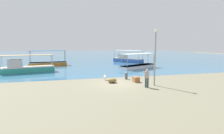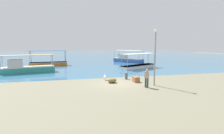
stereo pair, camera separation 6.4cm
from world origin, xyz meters
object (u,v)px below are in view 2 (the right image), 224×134
object	(u,v)px
fishing_boat_outer	(49,63)
lamp_post	(155,54)
fishing_boat_far_left	(127,59)
pelican	(105,77)
fisherman_standing	(147,78)
cargo_crate	(136,79)
mooring_bollard	(126,76)
net_pile	(112,80)
fishing_boat_near_left	(139,65)
fishing_boat_near_right	(26,67)

from	to	relation	value
fishing_boat_outer	lamp_post	size ratio (longest dim) A/B	1.28
fishing_boat_far_left	pelican	xyz separation A→B (m)	(-8.75, -18.14, -0.29)
fisherman_standing	cargo_crate	size ratio (longest dim) A/B	2.30
pelican	fishing_boat_far_left	bearing A→B (deg)	64.26
lamp_post	mooring_bollard	distance (m)	4.64
fishing_boat_outer	fisherman_standing	size ratio (longest dim) A/B	3.99
fishing_boat_far_left	fishing_boat_outer	size ratio (longest dim) A/B	1.00
fishing_boat_outer	net_pile	distance (m)	19.01
fishing_boat_far_left	fishing_boat_outer	bearing A→B (deg)	-171.69
net_pile	cargo_crate	world-z (taller)	cargo_crate
fishing_boat_far_left	net_pile	size ratio (longest dim) A/B	7.34
fishing_boat_near_left	fisherman_standing	distance (m)	12.92
fishing_boat_near_right	net_pile	world-z (taller)	fishing_boat_near_right
pelican	cargo_crate	size ratio (longest dim) A/B	1.09
fishing_boat_near_right	net_pile	size ratio (longest dim) A/B	7.90
pelican	lamp_post	world-z (taller)	lamp_post
cargo_crate	fisherman_standing	bearing A→B (deg)	-88.14
lamp_post	net_pile	world-z (taller)	lamp_post
fishing_boat_near_left	lamp_post	world-z (taller)	lamp_post
pelican	net_pile	world-z (taller)	pelican
fishing_boat_far_left	mooring_bollard	world-z (taller)	fishing_boat_far_left
fishing_boat_near_right	pelican	bearing A→B (deg)	-39.79
fishing_boat_near_right	lamp_post	size ratio (longest dim) A/B	1.38
fishing_boat_near_left	net_pile	xyz separation A→B (m)	(-6.83, -9.56, -0.22)
net_pile	cargo_crate	xyz separation A→B (m)	(2.51, -0.24, 0.02)
lamp_post	fisherman_standing	xyz separation A→B (m)	(-1.03, -0.53, -2.07)
fishing_boat_outer	net_pile	world-z (taller)	fishing_boat_outer
fishing_boat_far_left	fishing_boat_near_right	world-z (taller)	fishing_boat_far_left
fisherman_standing	cargo_crate	distance (m)	2.48
net_pile	lamp_post	bearing A→B (deg)	-30.24
fishing_boat_near_left	cargo_crate	size ratio (longest dim) A/B	9.47
lamp_post	cargo_crate	size ratio (longest dim) A/B	7.16
net_pile	fishing_boat_outer	bearing A→B (deg)	114.72
fishing_boat_far_left	fishing_boat_near_left	bearing A→B (deg)	-98.41
fishing_boat_outer	fisherman_standing	xyz separation A→B (m)	(10.53, -19.90, 0.40)
fishing_boat_far_left	fishing_boat_near_right	xyz separation A→B (m)	(-18.43, -10.07, 0.00)
fishing_boat_far_left	cargo_crate	bearing A→B (deg)	-106.30
lamp_post	cargo_crate	world-z (taller)	lamp_post
net_pile	fishing_boat_far_left	bearing A→B (deg)	67.05
fishing_boat_outer	mooring_bollard	bearing A→B (deg)	-57.92
pelican	mooring_bollard	bearing A→B (deg)	-2.26
fishing_boat_outer	fisherman_standing	distance (m)	22.52
fishing_boat_near_left	fishing_boat_near_right	bearing A→B (deg)	179.98
fishing_boat_near_right	fishing_boat_outer	xyz separation A→B (m)	(2.17, 7.69, -0.16)
fishing_boat_outer	lamp_post	world-z (taller)	lamp_post
fishing_boat_far_left	net_pile	world-z (taller)	fishing_boat_far_left
fishing_boat_outer	cargo_crate	bearing A→B (deg)	-59.15
fisherman_standing	pelican	bearing A→B (deg)	126.07
pelican	fishing_boat_near_right	bearing A→B (deg)	140.21
net_pile	cargo_crate	distance (m)	2.52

